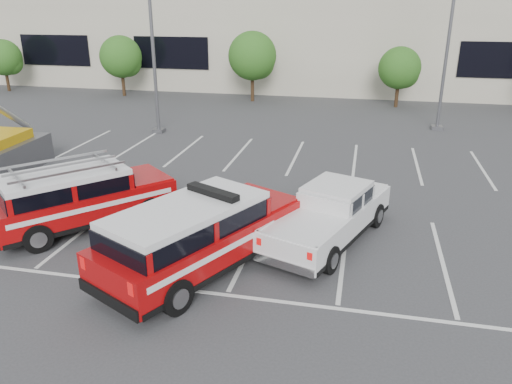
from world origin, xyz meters
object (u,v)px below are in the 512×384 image
Objects in this scene: tree_mid_left at (254,58)px; white_pickup at (329,220)px; convention_building at (338,26)px; light_pole_left at (152,34)px; fire_chief_suv at (201,239)px; ladder_suv at (81,201)px; tree_far_left at (5,59)px; light_pole_mid at (449,33)px; tree_mid_right at (401,69)px; tree_left at (122,58)px.

tree_mid_left is 0.85× the size of white_pickup.
light_pole_left is (-8.18, -19.86, 0.47)m from convention_building.
fire_chief_suv is 4.90m from ladder_suv.
convention_building reaches higher than white_pickup.
convention_building reaches higher than tree_far_left.
light_pole_mid is (15.00, 4.00, 0.00)m from light_pole_left.
tree_far_left is (-25.09, -9.82, -2.22)m from convention_building.
tree_mid_right is 0.39× the size of light_pole_mid.
convention_building is 10.90× the size of ladder_suv.
tree_mid_left is 10.01m from tree_mid_right.
light_pole_left is 12.92m from ladder_suv.
convention_building is 32.54m from ladder_suv.
convention_building reaches higher than light_pole_mid.
convention_building reaches higher than tree_mid_right.
white_pickup is (-4.81, -15.24, -4.53)m from light_pole_mid.
light_pole_left reaches higher than tree_far_left.
white_pickup is (17.10, -21.29, -2.11)m from tree_left.
white_pickup is at bearing 46.24° from ladder_suv.
tree_left is 0.80× the size of ladder_suv.
light_pole_mid is at bearing 92.87° from ladder_suv.
tree_mid_left is at bearing 0.00° from tree_left.
tree_mid_right reaches higher than fire_chief_suv.
light_pole_left is at bearing 152.71° from white_pickup.
fire_chief_suv is 1.13× the size of white_pickup.
convention_building is at bearing 21.37° from tree_far_left.
tree_left is at bearing -146.95° from convention_building.
tree_far_left is 0.90× the size of tree_left.
tree_mid_left is at bearing 129.41° from ladder_suv.
convention_building is 27.03m from tree_far_left.
tree_mid_left is at bearing 128.96° from white_pickup.
tree_mid_left is 13.53m from light_pole_mid.
fire_chief_suv reaches higher than white_pickup.
light_pole_left reaches higher than tree_left.
tree_far_left is at bearing 180.00° from tree_mid_right.
light_pole_left is 1.59× the size of fire_chief_suv.
fire_chief_suv is at bearing -63.01° from light_pole_left.
tree_mid_left is 24.18m from fire_chief_suv.
tree_far_left is 32.59m from light_pole_mid.
tree_mid_left is (10.00, 0.00, 0.27)m from tree_left.
white_pickup is (3.20, 2.48, -0.22)m from fire_chief_suv.
white_pickup is at bearing -71.56° from tree_mid_left.
white_pickup is 7.80m from ladder_suv.
light_pole_left is 1.80× the size of white_pickup.
convention_building is 5.86× the size of light_pole_mid.
tree_left is 10.00m from tree_mid_left.
tree_far_left reaches higher than ladder_suv.
white_pickup is at bearing 64.60° from fire_chief_suv.
tree_left is at bearing 164.57° from light_pole_mid.
tree_mid_right is (20.00, -0.00, -0.27)m from tree_left.
ladder_suv is (-10.67, -21.98, -1.64)m from tree_mid_right.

